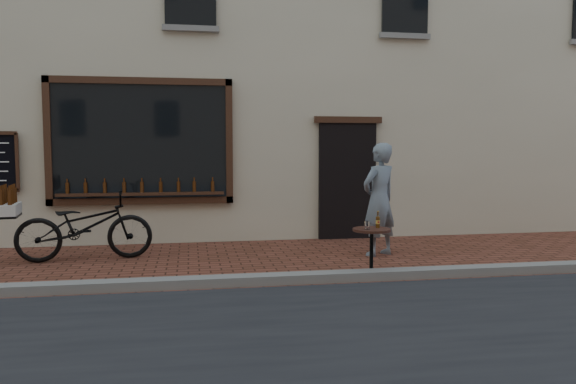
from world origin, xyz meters
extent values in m
plane|color=#55291B|center=(0.00, 0.00, 0.00)|extent=(90.00, 90.00, 0.00)
cube|color=slate|center=(0.00, 0.20, 0.06)|extent=(90.00, 0.25, 0.12)
cube|color=beige|center=(0.00, 6.50, 5.00)|extent=(28.00, 6.00, 10.00)
cube|color=black|center=(-1.90, 3.45, 1.85)|extent=(3.00, 0.06, 2.00)
cube|color=black|center=(-1.90, 3.43, 2.91)|extent=(3.24, 0.10, 0.12)
cube|color=black|center=(-1.90, 3.43, 0.79)|extent=(3.24, 0.10, 0.12)
cube|color=black|center=(-3.46, 3.43, 1.85)|extent=(0.12, 0.10, 2.24)
cube|color=black|center=(-0.34, 3.43, 1.85)|extent=(0.12, 0.10, 2.24)
cube|color=black|center=(-1.90, 3.38, 0.92)|extent=(2.90, 0.16, 0.05)
cube|color=black|center=(1.90, 3.46, 1.10)|extent=(1.10, 0.10, 2.20)
cube|color=black|center=(1.90, 3.43, 2.26)|extent=(1.30, 0.10, 0.12)
cylinder|color=#3D1C07|center=(-3.15, 3.38, 1.04)|extent=(0.06, 0.06, 0.19)
cylinder|color=#3D1C07|center=(-2.84, 3.38, 1.04)|extent=(0.06, 0.06, 0.19)
cylinder|color=#3D1C07|center=(-2.52, 3.38, 1.04)|extent=(0.06, 0.06, 0.19)
cylinder|color=#3D1C07|center=(-2.21, 3.38, 1.04)|extent=(0.06, 0.06, 0.19)
cylinder|color=#3D1C07|center=(-1.90, 3.38, 1.04)|extent=(0.06, 0.06, 0.19)
cylinder|color=#3D1C07|center=(-1.59, 3.38, 1.04)|extent=(0.06, 0.06, 0.19)
cylinder|color=#3D1C07|center=(-1.27, 3.38, 1.04)|extent=(0.06, 0.06, 0.19)
cylinder|color=#3D1C07|center=(-0.96, 3.38, 1.04)|extent=(0.06, 0.06, 0.19)
cylinder|color=#3D1C07|center=(-0.65, 3.38, 1.04)|extent=(0.06, 0.06, 0.19)
imported|color=black|center=(-2.67, 2.18, 0.53)|extent=(2.10, 0.95, 1.06)
cube|color=black|center=(-3.78, 2.04, 0.73)|extent=(0.47, 0.61, 0.04)
cube|color=beige|center=(-3.78, 2.04, 0.83)|extent=(0.47, 0.64, 0.17)
cylinder|color=#3D1C07|center=(-3.64, 1.84, 1.03)|extent=(0.07, 0.07, 0.22)
cylinder|color=#3D1C07|center=(-3.76, 1.83, 1.03)|extent=(0.07, 0.07, 0.22)
cylinder|color=#3D1C07|center=(-3.66, 1.98, 1.03)|extent=(0.07, 0.07, 0.22)
cylinder|color=#3D1C07|center=(-3.77, 1.97, 1.03)|extent=(0.07, 0.07, 0.22)
cylinder|color=#3D1C07|center=(-3.67, 2.13, 1.03)|extent=(0.07, 0.07, 0.22)
cylinder|color=#3D1C07|center=(-3.79, 2.11, 1.03)|extent=(0.07, 0.07, 0.22)
cylinder|color=#3D1C07|center=(-3.69, 2.27, 1.03)|extent=(0.07, 0.07, 0.22)
cylinder|color=#3D1C07|center=(-3.81, 2.25, 1.03)|extent=(0.07, 0.07, 0.22)
cylinder|color=black|center=(1.36, 0.35, 0.01)|extent=(0.38, 0.38, 0.03)
cylinder|color=black|center=(1.36, 0.35, 0.33)|extent=(0.05, 0.05, 0.60)
cylinder|color=black|center=(1.36, 0.35, 0.64)|extent=(0.51, 0.51, 0.03)
cylinder|color=gold|center=(1.46, 0.40, 0.74)|extent=(0.05, 0.05, 0.05)
cylinder|color=white|center=(1.27, 0.29, 0.72)|extent=(0.07, 0.07, 0.11)
imported|color=slate|center=(1.95, 1.77, 0.91)|extent=(0.79, 0.69, 1.82)
camera|label=1|loc=(-1.05, -6.84, 1.78)|focal=35.00mm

